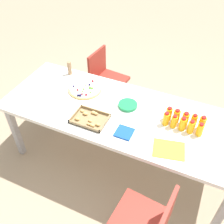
# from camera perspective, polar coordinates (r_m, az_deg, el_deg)

# --- Properties ---
(ground_plane) EXTENTS (12.00, 12.00, 0.00)m
(ground_plane) POSITION_cam_1_polar(r_m,az_deg,el_deg) (3.05, 1.71, -10.50)
(ground_plane) COLOR gray
(party_table) EXTENTS (2.35, 0.89, 0.76)m
(party_table) POSITION_cam_1_polar(r_m,az_deg,el_deg) (2.53, 2.02, -0.93)
(party_table) COLOR white
(party_table) RESTS_ON ground_plane
(chair_far_left) EXTENTS (0.44, 0.44, 0.83)m
(chair_far_left) POSITION_cam_1_polar(r_m,az_deg,el_deg) (2.14, 7.79, -22.76)
(chair_far_left) COLOR maroon
(chair_far_left) RESTS_ON ground_plane
(chair_near_right) EXTENTS (0.44, 0.44, 0.83)m
(chair_near_right) POSITION_cam_1_polar(r_m,az_deg,el_deg) (3.40, -1.53, 7.86)
(chair_near_right) COLOR maroon
(chair_near_right) RESTS_ON ground_plane
(juice_bottle_0) EXTENTS (0.06, 0.06, 0.15)m
(juice_bottle_0) POSITION_cam_1_polar(r_m,az_deg,el_deg) (2.40, 19.16, -2.38)
(juice_bottle_0) COLOR #F9AD14
(juice_bottle_0) RESTS_ON party_table
(juice_bottle_1) EXTENTS (0.05, 0.05, 0.14)m
(juice_bottle_1) POSITION_cam_1_polar(r_m,az_deg,el_deg) (2.41, 17.53, -1.86)
(juice_bottle_1) COLOR #FAAE14
(juice_bottle_1) RESTS_ON party_table
(juice_bottle_2) EXTENTS (0.06, 0.06, 0.13)m
(juice_bottle_2) POSITION_cam_1_polar(r_m,az_deg,el_deg) (2.41, 15.79, -1.43)
(juice_bottle_2) COLOR #F9AD14
(juice_bottle_2) RESTS_ON party_table
(juice_bottle_3) EXTENTS (0.06, 0.06, 0.14)m
(juice_bottle_3) POSITION_cam_1_polar(r_m,az_deg,el_deg) (2.41, 13.97, -0.86)
(juice_bottle_3) COLOR #F9AC14
(juice_bottle_3) RESTS_ON party_table
(juice_bottle_4) EXTENTS (0.06, 0.06, 0.14)m
(juice_bottle_4) POSITION_cam_1_polar(r_m,az_deg,el_deg) (2.42, 12.37, -0.36)
(juice_bottle_4) COLOR #F9AC14
(juice_bottle_4) RESTS_ON party_table
(juice_bottle_5) EXTENTS (0.06, 0.06, 0.14)m
(juice_bottle_5) POSITION_cam_1_polar(r_m,az_deg,el_deg) (2.35, 18.76, -3.69)
(juice_bottle_5) COLOR #FAAE14
(juice_bottle_5) RESTS_ON party_table
(juice_bottle_6) EXTENTS (0.06, 0.06, 0.14)m
(juice_bottle_6) POSITION_cam_1_polar(r_m,az_deg,el_deg) (2.35, 16.98, -3.09)
(juice_bottle_6) COLOR #F9AD14
(juice_bottle_6) RESTS_ON party_table
(juice_bottle_7) EXTENTS (0.06, 0.06, 0.14)m
(juice_bottle_7) POSITION_cam_1_polar(r_m,az_deg,el_deg) (2.35, 15.26, -2.54)
(juice_bottle_7) COLOR #F9AE14
(juice_bottle_7) RESTS_ON party_table
(juice_bottle_8) EXTENTS (0.05, 0.05, 0.14)m
(juice_bottle_8) POSITION_cam_1_polar(r_m,az_deg,el_deg) (2.36, 13.45, -2.06)
(juice_bottle_8) COLOR #F9AD14
(juice_bottle_8) RESTS_ON party_table
(juice_bottle_9) EXTENTS (0.06, 0.06, 0.14)m
(juice_bottle_9) POSITION_cam_1_polar(r_m,az_deg,el_deg) (2.37, 11.77, -1.48)
(juice_bottle_9) COLOR #FAAC14
(juice_bottle_9) RESTS_ON party_table
(fruit_pizza) EXTENTS (0.35, 0.35, 0.05)m
(fruit_pizza) POSITION_cam_1_polar(r_m,az_deg,el_deg) (2.75, -5.92, 5.09)
(fruit_pizza) COLOR tan
(fruit_pizza) RESTS_ON party_table
(snack_tray) EXTENTS (0.32, 0.24, 0.04)m
(snack_tray) POSITION_cam_1_polar(r_m,az_deg,el_deg) (2.40, -4.88, -1.48)
(snack_tray) COLOR olive
(snack_tray) RESTS_ON party_table
(plate_stack) EXTENTS (0.19, 0.19, 0.03)m
(plate_stack) POSITION_cam_1_polar(r_m,az_deg,el_deg) (2.54, 3.51, 1.53)
(plate_stack) COLOR #1E8C4C
(plate_stack) RESTS_ON party_table
(napkin_stack) EXTENTS (0.15, 0.15, 0.01)m
(napkin_stack) POSITION_cam_1_polar(r_m,az_deg,el_deg) (2.28, 2.70, -4.51)
(napkin_stack) COLOR #194CA5
(napkin_stack) RESTS_ON party_table
(cardboard_tube) EXTENTS (0.04, 0.04, 0.16)m
(cardboard_tube) POSITION_cam_1_polar(r_m,az_deg,el_deg) (2.98, -9.30, 9.49)
(cardboard_tube) COLOR #9E7A56
(cardboard_tube) RESTS_ON party_table
(paper_folder) EXTENTS (0.30, 0.25, 0.01)m
(paper_folder) POSITION_cam_1_polar(r_m,az_deg,el_deg) (2.21, 12.37, -8.02)
(paper_folder) COLOR yellow
(paper_folder) RESTS_ON party_table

